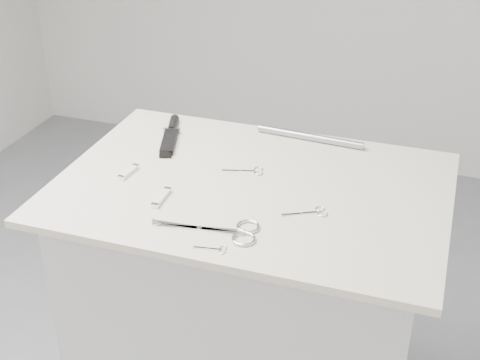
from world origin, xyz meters
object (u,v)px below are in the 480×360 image
(metal_rail, at_px, (310,137))
(embroidery_scissors_a, at_px, (312,212))
(sheathed_knife, at_px, (171,134))
(pocket_knife_a, at_px, (162,198))
(embroidery_scissors_b, at_px, (250,171))
(tiny_scissors, at_px, (215,249))
(large_shears, at_px, (229,231))
(pocket_knife_b, at_px, (129,172))
(plinth, at_px, (250,324))

(metal_rail, bearing_deg, embroidery_scissors_a, -75.64)
(embroidery_scissors_a, xyz_separation_m, sheathed_knife, (-0.49, 0.28, 0.01))
(metal_rail, bearing_deg, pocket_knife_a, -121.13)
(embroidery_scissors_a, height_order, embroidery_scissors_b, same)
(sheathed_knife, bearing_deg, tiny_scissors, -164.53)
(large_shears, height_order, pocket_knife_b, pocket_knife_b)
(pocket_knife_b, bearing_deg, large_shears, -110.66)
(large_shears, distance_m, pocket_knife_a, 0.22)
(large_shears, height_order, embroidery_scissors_a, large_shears)
(embroidery_scissors_b, bearing_deg, tiny_scissors, -100.14)
(pocket_knife_a, bearing_deg, pocket_knife_b, 54.37)
(plinth, distance_m, pocket_knife_a, 0.53)
(plinth, height_order, embroidery_scissors_a, embroidery_scissors_a)
(embroidery_scissors_b, bearing_deg, plinth, -84.91)
(large_shears, bearing_deg, embroidery_scissors_a, 33.86)
(tiny_scissors, relative_size, pocket_knife_b, 0.93)
(plinth, relative_size, tiny_scissors, 12.02)
(plinth, xyz_separation_m, tiny_scissors, (0.01, -0.30, 0.47))
(tiny_scissors, bearing_deg, sheathed_knife, 113.92)
(tiny_scissors, xyz_separation_m, sheathed_knife, (-0.32, 0.50, 0.01))
(embroidery_scissors_a, distance_m, pocket_knife_a, 0.37)
(tiny_scissors, bearing_deg, pocket_knife_b, 134.19)
(pocket_knife_b, relative_size, metal_rail, 0.25)
(tiny_scissors, height_order, pocket_knife_b, pocket_knife_b)
(large_shears, relative_size, tiny_scissors, 3.31)
(embroidery_scissors_b, xyz_separation_m, sheathed_knife, (-0.29, 0.13, 0.01))
(embroidery_scissors_b, height_order, tiny_scissors, same)
(pocket_knife_a, bearing_deg, plinth, -54.39)
(sheathed_knife, distance_m, pocket_knife_a, 0.36)
(embroidery_scissors_b, distance_m, tiny_scissors, 0.37)
(large_shears, bearing_deg, metal_rail, 75.82)
(plinth, bearing_deg, sheathed_knife, 147.73)
(plinth, xyz_separation_m, embroidery_scissors_a, (0.18, -0.08, 0.47))
(embroidery_scissors_a, xyz_separation_m, tiny_scissors, (-0.17, -0.22, -0.00))
(embroidery_scissors_b, bearing_deg, sheathed_knife, 139.44)
(tiny_scissors, distance_m, metal_rail, 0.61)
(tiny_scissors, height_order, sheathed_knife, sheathed_knife)
(tiny_scissors, bearing_deg, embroidery_scissors_a, 43.01)
(large_shears, bearing_deg, pocket_knife_b, 145.35)
(pocket_knife_a, distance_m, pocket_knife_b, 0.17)
(embroidery_scissors_a, xyz_separation_m, metal_rail, (-0.10, 0.39, 0.01))
(pocket_knife_b, xyz_separation_m, metal_rail, (0.41, 0.35, 0.01))
(embroidery_scissors_b, bearing_deg, metal_rail, 50.05)
(embroidery_scissors_b, xyz_separation_m, pocket_knife_b, (-0.30, -0.12, 0.00))
(large_shears, xyz_separation_m, embroidery_scissors_b, (-0.04, 0.29, -0.00))
(sheathed_knife, xyz_separation_m, pocket_knife_b, (-0.01, -0.25, -0.00))
(pocket_knife_a, xyz_separation_m, pocket_knife_b, (-0.14, 0.09, -0.00))
(embroidery_scissors_b, bearing_deg, embroidery_scissors_a, -52.14)
(plinth, height_order, embroidery_scissors_b, embroidery_scissors_b)
(tiny_scissors, relative_size, pocket_knife_a, 0.81)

